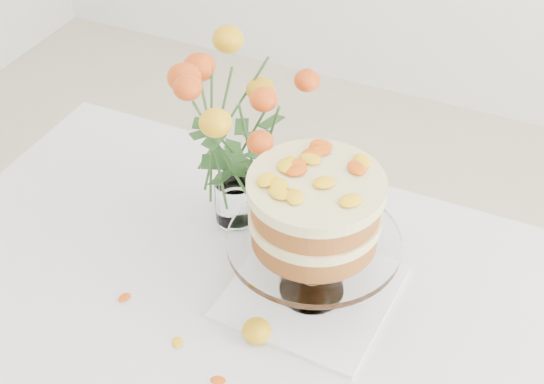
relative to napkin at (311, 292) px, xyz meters
The scene contains 8 objects.
table 0.14m from the napkin, 114.38° to the right, with size 1.43×0.93×0.76m.
napkin is the anchor object (origin of this frame).
cake_stand 0.19m from the napkin, 90.00° to the left, with size 0.30×0.30×0.27m.
rose_vase 0.35m from the napkin, 150.46° to the left, with size 0.30×0.30×0.42m.
loose_rose_near 0.14m from the napkin, 108.67° to the right, with size 0.09×0.05×0.04m.
stray_petal_a 0.26m from the napkin, 129.47° to the right, with size 0.03×0.02×0.00m, color yellow.
stray_petal_b 0.25m from the napkin, 105.30° to the right, with size 0.03×0.02×0.00m, color yellow.
stray_petal_d 0.34m from the napkin, 153.63° to the right, with size 0.03×0.02×0.00m, color yellow.
Camera 1 is at (0.37, -0.79, 1.79)m, focal length 50.00 mm.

